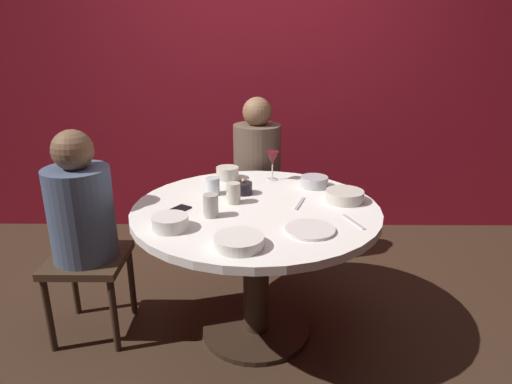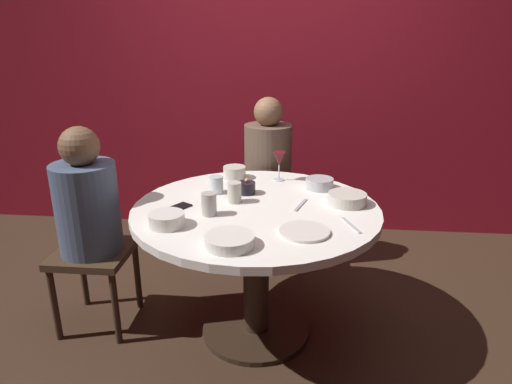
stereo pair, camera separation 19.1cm
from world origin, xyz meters
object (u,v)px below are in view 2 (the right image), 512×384
(cup_by_left_diner, at_px, (234,192))
(cup_near_candle, at_px, (216,185))
(bowl_serving_large, at_px, (320,183))
(bowl_salad_center, at_px, (234,172))
(wine_glass, at_px, (279,160))
(bowl_small_white, at_px, (167,220))
(cup_by_right_diner, at_px, (209,204))
(candle_holder, at_px, (247,188))
(cell_phone, at_px, (178,208))
(seated_diner_back, at_px, (268,165))
(dinner_plate, at_px, (304,231))
(bowl_sauce_side, at_px, (229,241))
(seated_diner_left, at_px, (87,208))
(dining_table, at_px, (256,236))
(bowl_rice_portion, at_px, (347,199))

(cup_by_left_diner, bearing_deg, cup_near_candle, 131.69)
(bowl_serving_large, relative_size, bowl_salad_center, 1.16)
(wine_glass, bearing_deg, bowl_small_white, -123.38)
(bowl_small_white, bearing_deg, cup_by_right_diner, 41.82)
(bowl_small_white, relative_size, cup_near_candle, 1.73)
(candle_holder, height_order, bowl_salad_center, candle_holder)
(candle_holder, xyz_separation_m, cell_phone, (-0.32, -0.26, -0.03))
(seated_diner_back, distance_m, cup_near_candle, 0.71)
(dinner_plate, xyz_separation_m, cup_by_left_diner, (-0.36, 0.35, 0.05))
(seated_diner_back, bearing_deg, bowl_salad_center, -24.45)
(cell_phone, relative_size, bowl_sauce_side, 0.66)
(candle_holder, xyz_separation_m, bowl_serving_large, (0.40, 0.12, -0.00))
(seated_diner_left, distance_m, bowl_salad_center, 0.87)
(candle_holder, xyz_separation_m, cup_by_left_diner, (-0.05, -0.14, 0.02))
(seated_diner_left, height_order, bowl_small_white, seated_diner_left)
(dining_table, relative_size, bowl_serving_large, 8.03)
(dining_table, distance_m, cup_by_left_diner, 0.26)
(seated_diner_back, bearing_deg, dinner_plate, 12.02)
(bowl_serving_large, bearing_deg, bowl_small_white, -140.11)
(seated_diner_back, height_order, bowl_rice_portion, seated_diner_back)
(cell_phone, bearing_deg, dining_table, 41.71)
(seated_diner_left, height_order, candle_holder, seated_diner_left)
(cell_phone, xyz_separation_m, cup_by_left_diner, (0.28, 0.11, 0.05))
(dining_table, height_order, cup_near_candle, cup_near_candle)
(bowl_small_white, bearing_deg, candle_holder, 56.60)
(wine_glass, distance_m, cup_by_right_diner, 0.66)
(bowl_sauce_side, height_order, cup_by_right_diner, cup_by_right_diner)
(cup_near_candle, bearing_deg, candle_holder, 2.94)
(dining_table, relative_size, cup_near_candle, 13.25)
(wine_glass, height_order, bowl_salad_center, wine_glass)
(cup_by_left_diner, bearing_deg, candle_holder, 71.62)
(wine_glass, relative_size, cup_near_candle, 1.84)
(cup_by_left_diner, bearing_deg, dining_table, -24.36)
(cup_near_candle, xyz_separation_m, cup_by_left_diner, (0.12, -0.13, 0.01))
(bowl_small_white, xyz_separation_m, bowl_rice_portion, (0.85, 0.36, -0.00))
(bowl_sauce_side, relative_size, cup_by_left_diner, 1.93)
(dining_table, height_order, seated_diner_back, seated_diner_back)
(dining_table, distance_m, wine_glass, 0.54)
(candle_holder, relative_size, dinner_plate, 0.43)
(bowl_serving_large, relative_size, bowl_sauce_side, 0.75)
(bowl_small_white, relative_size, bowl_sauce_side, 0.78)
(wine_glass, height_order, bowl_sauce_side, wine_glass)
(wine_glass, distance_m, cup_by_left_diner, 0.45)
(seated_diner_left, distance_m, seated_diner_back, 1.24)
(bowl_sauce_side, relative_size, cup_near_candle, 2.21)
(bowl_sauce_side, bearing_deg, cup_near_candle, 104.78)
(wine_glass, bearing_deg, bowl_serving_large, -28.39)
(candle_holder, distance_m, bowl_small_white, 0.57)
(wine_glass, height_order, cup_near_candle, wine_glass)
(seated_diner_back, height_order, bowl_small_white, seated_diner_back)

